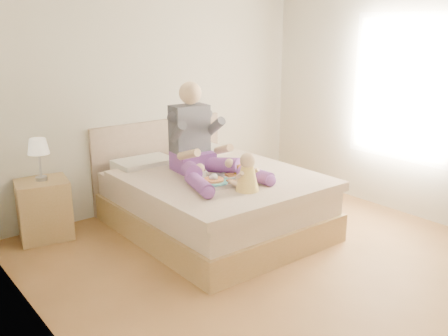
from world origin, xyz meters
TOP-DOWN VIEW (x-y plane):
  - room at (0.08, 0.01)m, footprint 4.02×4.22m
  - bed at (0.00, 1.08)m, footprint 1.70×2.18m
  - nightstand at (-1.46, 1.88)m, footprint 0.56×0.52m
  - lamp at (-1.45, 1.89)m, footprint 0.20×0.20m
  - adult at (-0.10, 1.11)m, footprint 0.79×1.16m
  - tray at (-0.11, 0.71)m, footprint 0.53×0.44m
  - baby at (-0.10, 0.38)m, footprint 0.24×0.32m

SIDE VIEW (x-z plane):
  - nightstand at x=-1.46m, z-range 0.00..0.60m
  - bed at x=0.00m, z-range -0.18..0.82m
  - tray at x=-0.11m, z-range 0.57..0.71m
  - baby at x=-0.10m, z-range 0.58..0.93m
  - adult at x=-0.10m, z-range 0.42..1.35m
  - lamp at x=-1.45m, z-range 0.71..1.12m
  - room at x=0.08m, z-range 0.15..2.87m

